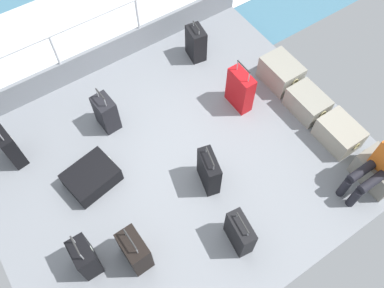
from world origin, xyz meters
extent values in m
cube|color=gray|center=(0.00, 0.00, -0.03)|extent=(4.40, 5.20, 0.06)
cube|color=gray|center=(-2.17, 0.00, 0.23)|extent=(0.06, 5.20, 0.45)
cylinder|color=silver|center=(-2.17, -0.69, 0.50)|extent=(0.04, 0.04, 1.00)
cylinder|color=silver|center=(-2.17, 0.69, 0.50)|extent=(0.04, 0.04, 1.00)
cylinder|color=silver|center=(-2.17, 0.00, 1.00)|extent=(0.04, 4.16, 0.04)
cube|color=white|center=(-3.60, 0.00, -0.34)|extent=(2.40, 7.28, 0.01)
cube|color=gray|center=(-0.30, 2.15, 0.21)|extent=(0.61, 0.45, 0.41)
torus|color=tan|center=(-0.62, 2.15, 0.29)|extent=(0.02, 0.12, 0.12)
torus|color=tan|center=(0.02, 2.15, 0.29)|extent=(0.02, 0.12, 0.12)
cube|color=gray|center=(0.37, 2.11, 0.18)|extent=(0.60, 0.42, 0.35)
torus|color=tan|center=(0.06, 2.11, 0.25)|extent=(0.02, 0.12, 0.12)
torus|color=tan|center=(0.68, 2.11, 0.25)|extent=(0.02, 0.12, 0.12)
cube|color=#9E9989|center=(1.03, 2.12, 0.18)|extent=(0.60, 0.45, 0.35)
torus|color=tan|center=(0.72, 2.12, 0.25)|extent=(0.02, 0.12, 0.12)
torus|color=tan|center=(1.34, 2.12, 0.25)|extent=(0.02, 0.12, 0.12)
cube|color=gray|center=(1.77, 2.11, 0.19)|extent=(0.60, 0.43, 0.39)
torus|color=tan|center=(1.46, 2.11, 0.27)|extent=(0.02, 0.12, 0.12)
cylinder|color=black|center=(1.86, 1.76, 0.43)|extent=(0.12, 0.40, 0.12)
cylinder|color=black|center=(1.86, 1.56, 0.19)|extent=(0.11, 0.11, 0.39)
cylinder|color=black|center=(1.68, 1.76, 0.43)|extent=(0.12, 0.40, 0.12)
cylinder|color=black|center=(1.68, 1.56, 0.19)|extent=(0.11, 0.11, 0.39)
cube|color=black|center=(-1.08, -0.51, 0.28)|extent=(0.36, 0.27, 0.56)
cylinder|color=#A5A8AD|center=(-1.18, -0.52, 0.65)|extent=(0.02, 0.02, 0.17)
cylinder|color=#A5A8AD|center=(-0.98, -0.50, 0.65)|extent=(0.02, 0.02, 0.17)
cylinder|color=#2D2D2D|center=(-1.08, -0.51, 0.73)|extent=(0.23, 0.03, 0.02)
cube|color=green|center=(-1.09, -0.38, 0.42)|extent=(0.05, 0.01, 0.08)
cube|color=black|center=(0.90, -1.16, 0.28)|extent=(0.43, 0.26, 0.56)
cylinder|color=#A5A8AD|center=(0.77, -1.17, 0.64)|extent=(0.02, 0.02, 0.16)
cylinder|color=#A5A8AD|center=(1.02, -1.16, 0.64)|extent=(0.02, 0.02, 0.16)
cylinder|color=#2D2D2D|center=(0.90, -1.16, 0.72)|extent=(0.27, 0.03, 0.02)
cube|color=silver|center=(0.89, -1.03, 0.44)|extent=(0.05, 0.01, 0.08)
cube|color=black|center=(-0.36, -1.15, 0.13)|extent=(0.63, 0.75, 0.26)
cube|color=silver|center=(-0.41, -0.81, 0.22)|extent=(0.05, 0.01, 0.08)
cube|color=black|center=(0.64, -1.69, 0.28)|extent=(0.37, 0.23, 0.57)
cylinder|color=#A5A8AD|center=(0.53, -1.69, 0.66)|extent=(0.02, 0.02, 0.20)
cylinder|color=#A5A8AD|center=(0.75, -1.69, 0.66)|extent=(0.02, 0.02, 0.20)
cylinder|color=#2D2D2D|center=(0.64, -1.69, 0.76)|extent=(0.24, 0.02, 0.02)
cube|color=silver|center=(0.64, -1.57, 0.42)|extent=(0.05, 0.01, 0.08)
cube|color=black|center=(-1.51, 1.35, 0.28)|extent=(0.38, 0.29, 0.57)
cylinder|color=#A5A8AD|center=(-1.61, 1.37, 0.61)|extent=(0.02, 0.02, 0.09)
cylinder|color=#A5A8AD|center=(-1.40, 1.34, 0.61)|extent=(0.02, 0.02, 0.09)
cylinder|color=#2D2D2D|center=(-1.51, 1.35, 0.66)|extent=(0.23, 0.06, 0.02)
cube|color=green|center=(-1.49, 1.48, 0.40)|extent=(0.05, 0.01, 0.08)
cube|color=black|center=(-1.32, -1.89, 0.31)|extent=(0.46, 0.24, 0.62)
cylinder|color=#A5A8AD|center=(-1.19, -1.87, 0.73)|extent=(0.02, 0.02, 0.21)
cube|color=white|center=(-1.33, -1.79, 0.39)|extent=(0.05, 0.01, 0.08)
cube|color=black|center=(1.42, 0.01, 0.27)|extent=(0.45, 0.25, 0.54)
cylinder|color=#A5A8AD|center=(1.29, 0.02, 0.59)|extent=(0.02, 0.02, 0.09)
cylinder|color=#A5A8AD|center=(1.55, -0.01, 0.59)|extent=(0.02, 0.02, 0.09)
cylinder|color=#2D2D2D|center=(1.42, 0.01, 0.63)|extent=(0.28, 0.06, 0.02)
cube|color=silver|center=(1.43, 0.10, 0.36)|extent=(0.05, 0.01, 0.08)
cube|color=black|center=(0.53, 0.17, 0.30)|extent=(0.47, 0.29, 0.60)
cylinder|color=#A5A8AD|center=(0.40, 0.21, 0.65)|extent=(0.02, 0.02, 0.10)
cylinder|color=#A5A8AD|center=(0.66, 0.14, 0.65)|extent=(0.02, 0.02, 0.10)
cylinder|color=#2D2D2D|center=(0.53, 0.17, 0.70)|extent=(0.28, 0.09, 0.02)
cube|color=silver|center=(0.56, 0.27, 0.42)|extent=(0.05, 0.02, 0.08)
cube|color=red|center=(-0.31, 1.33, 0.33)|extent=(0.44, 0.20, 0.66)
cylinder|color=#A5A8AD|center=(-0.44, 1.33, 0.75)|extent=(0.02, 0.02, 0.18)
cylinder|color=#A5A8AD|center=(-0.18, 1.33, 0.75)|extent=(0.02, 0.02, 0.18)
cylinder|color=#2D2D2D|center=(-0.31, 1.33, 0.84)|extent=(0.28, 0.02, 0.02)
cube|color=silver|center=(-0.31, 1.44, 0.41)|extent=(0.05, 0.01, 0.08)
camera|label=1|loc=(2.40, -1.35, 4.98)|focal=37.18mm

